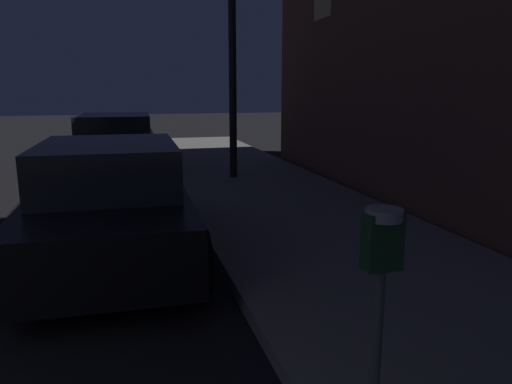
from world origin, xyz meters
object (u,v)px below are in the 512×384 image
street_lamp (232,11)px  car_black (111,202)px  car_yellow_cab (115,144)px  parking_meter (381,268)px

street_lamp → car_black: bearing=-120.0°
car_black → street_lamp: bearing=60.0°
car_black → car_yellow_cab: 6.40m
parking_meter → street_lamp: size_ratio=0.25×
car_black → parking_meter: bearing=-69.7°
car_yellow_cab → street_lamp: street_lamp is taller
car_black → street_lamp: street_lamp is taller
parking_meter → car_black: 4.06m
car_black → car_yellow_cab: (0.00, 6.40, 0.01)m
street_lamp → parking_meter: bearing=-97.6°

